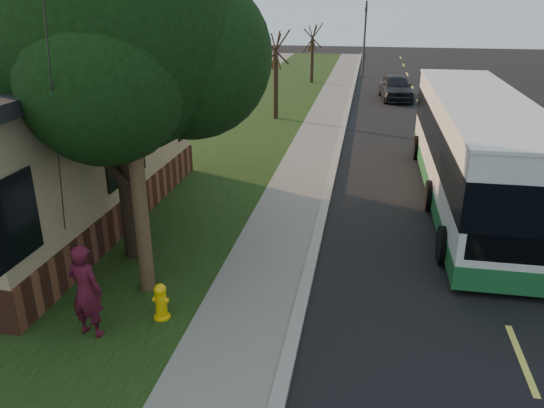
{
  "coord_description": "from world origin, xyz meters",
  "views": [
    {
      "loc": [
        1.07,
        -8.25,
        5.93
      ],
      "look_at": [
        -0.92,
        2.74,
        1.5
      ],
      "focal_mm": 35.0,
      "sensor_mm": 36.0,
      "label": 1
    }
  ],
  "objects_px": {
    "utility_pole": "(127,71)",
    "traffic_signal": "(365,34)",
    "bare_tree_near": "(276,76)",
    "transit_bus": "(475,147)",
    "leafy_tree": "(119,33)",
    "bare_tree_far": "(312,55)",
    "fire_hydrant": "(161,301)",
    "dumpster": "(22,183)",
    "skateboard_main": "(146,254)",
    "skateboarder": "(86,291)",
    "distant_car": "(396,87)"
  },
  "relations": [
    {
      "from": "skateboarder",
      "to": "traffic_signal",
      "type": "bearing_deg",
      "value": -87.77
    },
    {
      "from": "utility_pole",
      "to": "transit_bus",
      "type": "height_order",
      "value": "utility_pole"
    },
    {
      "from": "dumpster",
      "to": "distant_car",
      "type": "xyz_separation_m",
      "value": [
        11.42,
        19.88,
        -0.02
      ]
    },
    {
      "from": "bare_tree_far",
      "to": "transit_bus",
      "type": "height_order",
      "value": "bare_tree_far"
    },
    {
      "from": "traffic_signal",
      "to": "transit_bus",
      "type": "distance_m",
      "value": 26.51
    },
    {
      "from": "utility_pole",
      "to": "leafy_tree",
      "type": "distance_m",
      "value": 1.94
    },
    {
      "from": "transit_bus",
      "to": "bare_tree_far",
      "type": "bearing_deg",
      "value": 108.15
    },
    {
      "from": "bare_tree_near",
      "to": "skateboard_main",
      "type": "height_order",
      "value": "bare_tree_near"
    },
    {
      "from": "utility_pole",
      "to": "transit_bus",
      "type": "xyz_separation_m",
      "value": [
        7.58,
        6.8,
        -2.93
      ]
    },
    {
      "from": "utility_pole",
      "to": "traffic_signal",
      "type": "height_order",
      "value": "utility_pole"
    },
    {
      "from": "bare_tree_far",
      "to": "skateboarder",
      "type": "distance_m",
      "value": 30.75
    },
    {
      "from": "bare_tree_far",
      "to": "skateboarder",
      "type": "relative_size",
      "value": 2.22
    },
    {
      "from": "skateboarder",
      "to": "distant_car",
      "type": "relative_size",
      "value": 0.41
    },
    {
      "from": "utility_pole",
      "to": "bare_tree_near",
      "type": "bearing_deg",
      "value": 90.66
    },
    {
      "from": "distant_car",
      "to": "skateboarder",
      "type": "bearing_deg",
      "value": -109.45
    },
    {
      "from": "fire_hydrant",
      "to": "utility_pole",
      "type": "xyz_separation_m",
      "value": [
        -0.71,
        0.99,
        4.2
      ]
    },
    {
      "from": "traffic_signal",
      "to": "distant_car",
      "type": "height_order",
      "value": "traffic_signal"
    },
    {
      "from": "bare_tree_near",
      "to": "transit_bus",
      "type": "xyz_separation_m",
      "value": [
        7.78,
        -10.2,
        -0.45
      ]
    },
    {
      "from": "fire_hydrant",
      "to": "skateboard_main",
      "type": "height_order",
      "value": "fire_hydrant"
    },
    {
      "from": "bare_tree_far",
      "to": "dumpster",
      "type": "relative_size",
      "value": 2.06
    },
    {
      "from": "transit_bus",
      "to": "distant_car",
      "type": "relative_size",
      "value": 2.71
    },
    {
      "from": "bare_tree_near",
      "to": "utility_pole",
      "type": "bearing_deg",
      "value": -89.34
    },
    {
      "from": "transit_bus",
      "to": "dumpster",
      "type": "height_order",
      "value": "transit_bus"
    },
    {
      "from": "utility_pole",
      "to": "bare_tree_far",
      "type": "bearing_deg",
      "value": 89.4
    },
    {
      "from": "fire_hydrant",
      "to": "leafy_tree",
      "type": "distance_m",
      "value": 5.65
    },
    {
      "from": "skateboarder",
      "to": "distant_car",
      "type": "bearing_deg",
      "value": -94.87
    },
    {
      "from": "dumpster",
      "to": "bare_tree_far",
      "type": "bearing_deg",
      "value": 77.07
    },
    {
      "from": "transit_bus",
      "to": "dumpster",
      "type": "bearing_deg",
      "value": -167.36
    },
    {
      "from": "bare_tree_near",
      "to": "skateboarder",
      "type": "xyz_separation_m",
      "value": [
        -0.19,
        -18.72,
        -1.17
      ]
    },
    {
      "from": "skateboarder",
      "to": "dumpster",
      "type": "bearing_deg",
      "value": -38.67
    },
    {
      "from": "skateboard_main",
      "to": "distant_car",
      "type": "xyz_separation_m",
      "value": [
        6.6,
        22.35,
        0.62
      ]
    },
    {
      "from": "skateboard_main",
      "to": "fire_hydrant",
      "type": "bearing_deg",
      "value": -60.7
    },
    {
      "from": "utility_pole",
      "to": "skateboard_main",
      "type": "height_order",
      "value": "utility_pole"
    },
    {
      "from": "fire_hydrant",
      "to": "skateboarder",
      "type": "xyz_separation_m",
      "value": [
        -1.09,
        -0.72,
        0.54
      ]
    },
    {
      "from": "fire_hydrant",
      "to": "distant_car",
      "type": "relative_size",
      "value": 0.17
    },
    {
      "from": "fire_hydrant",
      "to": "leafy_tree",
      "type": "relative_size",
      "value": 0.09
    },
    {
      "from": "skateboard_main",
      "to": "dumpster",
      "type": "height_order",
      "value": "dumpster"
    },
    {
      "from": "traffic_signal",
      "to": "dumpster",
      "type": "distance_m",
      "value": 30.66
    },
    {
      "from": "leafy_tree",
      "to": "dumpster",
      "type": "xyz_separation_m",
      "value": [
        -4.6,
        2.22,
        -4.41
      ]
    },
    {
      "from": "leafy_tree",
      "to": "traffic_signal",
      "type": "relative_size",
      "value": 1.42
    },
    {
      "from": "utility_pole",
      "to": "skateboarder",
      "type": "relative_size",
      "value": 5.0
    },
    {
      "from": "fire_hydrant",
      "to": "bare_tree_near",
      "type": "height_order",
      "value": "bare_tree_near"
    },
    {
      "from": "bare_tree_far",
      "to": "transit_bus",
      "type": "relative_size",
      "value": 0.34
    },
    {
      "from": "transit_bus",
      "to": "skateboard_main",
      "type": "xyz_separation_m",
      "value": [
        -8.23,
        -5.39,
        -1.58
      ]
    },
    {
      "from": "leafy_tree",
      "to": "skateboard_main",
      "type": "xyz_separation_m",
      "value": [
        0.22,
        -0.25,
        -5.04
      ]
    },
    {
      "from": "utility_pole",
      "to": "skateboarder",
      "type": "xyz_separation_m",
      "value": [
        -0.39,
        -1.72,
        -3.65
      ]
    },
    {
      "from": "transit_bus",
      "to": "skateboarder",
      "type": "distance_m",
      "value": 11.69
    },
    {
      "from": "leafy_tree",
      "to": "distant_car",
      "type": "relative_size",
      "value": 1.78
    },
    {
      "from": "leafy_tree",
      "to": "bare_tree_far",
      "type": "xyz_separation_m",
      "value": [
        1.17,
        27.35,
        -3.16
      ]
    },
    {
      "from": "leafy_tree",
      "to": "bare_tree_near",
      "type": "bearing_deg",
      "value": 87.5
    }
  ]
}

